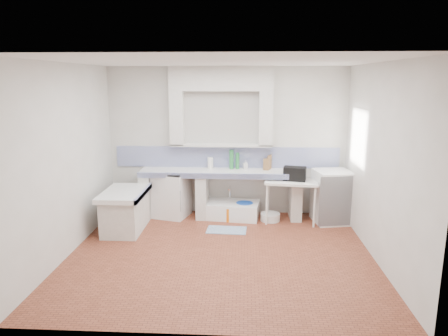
{
  "coord_description": "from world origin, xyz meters",
  "views": [
    {
      "loc": [
        0.36,
        -5.71,
        2.57
      ],
      "look_at": [
        0.0,
        1.0,
        1.1
      ],
      "focal_mm": 32.78,
      "sensor_mm": 36.0,
      "label": 1
    }
  ],
  "objects_px": {
    "fridge": "(332,196)",
    "sink": "(229,210)",
    "stove": "(172,195)",
    "side_table": "(290,202)"
  },
  "relations": [
    {
      "from": "stove",
      "to": "side_table",
      "type": "distance_m",
      "value": 2.23
    },
    {
      "from": "fridge",
      "to": "sink",
      "type": "bearing_deg",
      "value": 165.45
    },
    {
      "from": "stove",
      "to": "side_table",
      "type": "xyz_separation_m",
      "value": [
        2.22,
        -0.22,
        -0.03
      ]
    },
    {
      "from": "stove",
      "to": "sink",
      "type": "relative_size",
      "value": 0.76
    },
    {
      "from": "stove",
      "to": "fridge",
      "type": "relative_size",
      "value": 0.88
    },
    {
      "from": "side_table",
      "to": "fridge",
      "type": "bearing_deg",
      "value": 11.28
    },
    {
      "from": "sink",
      "to": "side_table",
      "type": "bearing_deg",
      "value": -3.43
    },
    {
      "from": "sink",
      "to": "side_table",
      "type": "xyz_separation_m",
      "value": [
        1.12,
        -0.21,
        0.26
      ]
    },
    {
      "from": "side_table",
      "to": "stove",
      "type": "bearing_deg",
      "value": -179.39
    },
    {
      "from": "stove",
      "to": "side_table",
      "type": "relative_size",
      "value": 0.9
    }
  ]
}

